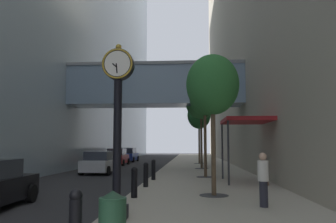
# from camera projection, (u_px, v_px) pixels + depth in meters

# --- Properties ---
(ground_plane) EXTENTS (110.00, 110.00, 0.00)m
(ground_plane) POSITION_uv_depth(u_px,v_px,m) (164.00, 168.00, 30.53)
(ground_plane) COLOR #262628
(ground_plane) RESTS_ON ground
(sidewalk_right) EXTENTS (6.57, 80.00, 0.14)m
(sidewalk_right) POSITION_uv_depth(u_px,v_px,m) (200.00, 165.00, 33.29)
(sidewalk_right) COLOR #ADA593
(sidewalk_right) RESTS_ON ground
(street_clock) EXTENTS (0.84, 0.55, 4.64)m
(street_clock) POSITION_uv_depth(u_px,v_px,m) (118.00, 121.00, 9.07)
(street_clock) COLOR black
(street_clock) RESTS_ON sidewalk_right
(bollard_nearest) EXTENTS (0.25, 0.25, 1.13)m
(bollard_nearest) POSITION_uv_depth(u_px,v_px,m) (75.00, 219.00, 6.13)
(bollard_nearest) COLOR black
(bollard_nearest) RESTS_ON sidewalk_right
(bollard_third) EXTENTS (0.25, 0.25, 1.13)m
(bollard_third) POSITION_uv_depth(u_px,v_px,m) (134.00, 181.00, 12.51)
(bollard_third) COLOR black
(bollard_third) RESTS_ON sidewalk_right
(bollard_fourth) EXTENTS (0.25, 0.25, 1.13)m
(bollard_fourth) POSITION_uv_depth(u_px,v_px,m) (146.00, 174.00, 15.70)
(bollard_fourth) COLOR black
(bollard_fourth) RESTS_ON sidewalk_right
(bollard_fifth) EXTENTS (0.25, 0.25, 1.13)m
(bollard_fifth) POSITION_uv_depth(u_px,v_px,m) (153.00, 169.00, 18.89)
(bollard_fifth) COLOR black
(bollard_fifth) RESTS_ON sidewalk_right
(street_tree_near) EXTENTS (2.06, 2.06, 5.46)m
(street_tree_near) POSITION_uv_depth(u_px,v_px,m) (213.00, 85.00, 13.38)
(street_tree_near) COLOR #333335
(street_tree_near) RESTS_ON sidewalk_right
(street_tree_mid_near) EXTENTS (1.87, 1.87, 5.84)m
(street_tree_mid_near) POSITION_uv_depth(u_px,v_px,m) (205.00, 99.00, 20.92)
(street_tree_mid_near) COLOR #333335
(street_tree_mid_near) RESTS_ON sidewalk_right
(street_tree_mid_far) EXTENTS (2.66, 2.66, 7.12)m
(street_tree_mid_far) POSITION_uv_depth(u_px,v_px,m) (201.00, 101.00, 28.50)
(street_tree_mid_far) COLOR #333335
(street_tree_mid_far) RESTS_ON sidewalk_right
(street_tree_far) EXTENTS (2.43, 2.43, 6.41)m
(street_tree_far) POSITION_uv_depth(u_px,v_px,m) (199.00, 116.00, 35.93)
(street_tree_far) COLOR #333335
(street_tree_far) RESTS_ON sidewalk_right
(trash_bin) EXTENTS (0.53, 0.53, 1.05)m
(trash_bin) POSITION_uv_depth(u_px,v_px,m) (112.00, 218.00, 6.43)
(trash_bin) COLOR #234C33
(trash_bin) RESTS_ON sidewalk_right
(pedestrian_walking) EXTENTS (0.45, 0.52, 1.67)m
(pedestrian_walking) POSITION_uv_depth(u_px,v_px,m) (263.00, 178.00, 10.65)
(pedestrian_walking) COLOR #23232D
(pedestrian_walking) RESTS_ON sidewalk_right
(storefront_awning) EXTENTS (2.40, 3.60, 3.30)m
(storefront_awning) POSITION_uv_depth(u_px,v_px,m) (245.00, 122.00, 18.13)
(storefront_awning) COLOR maroon
(storefront_awning) RESTS_ON sidewalk_right
(car_red_near) EXTENTS (2.02, 4.21, 1.70)m
(car_red_near) POSITION_uv_depth(u_px,v_px,m) (117.00, 157.00, 35.04)
(car_red_near) COLOR #AD191E
(car_red_near) RESTS_ON ground
(car_silver_mid) EXTENTS (2.17, 4.07, 1.61)m
(car_silver_mid) POSITION_uv_depth(u_px,v_px,m) (100.00, 163.00, 24.57)
(car_silver_mid) COLOR #B7BABF
(car_silver_mid) RESTS_ON ground
(car_blue_trailing) EXTENTS (2.07, 4.33, 1.72)m
(car_blue_trailing) POSITION_uv_depth(u_px,v_px,m) (129.00, 155.00, 42.06)
(car_blue_trailing) COLOR navy
(car_blue_trailing) RESTS_ON ground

